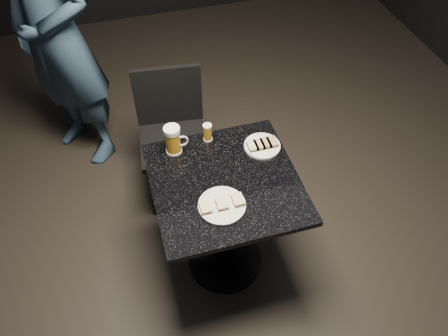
{
  "coord_description": "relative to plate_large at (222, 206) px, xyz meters",
  "views": [
    {
      "loc": [
        -0.37,
        -1.28,
        2.35
      ],
      "look_at": [
        0.0,
        0.02,
        0.82
      ],
      "focal_mm": 35.0,
      "sensor_mm": 36.0,
      "label": 1
    }
  ],
  "objects": [
    {
      "name": "beer_mug",
      "position": [
        -0.13,
        0.4,
        0.07
      ],
      "size": [
        0.12,
        0.08,
        0.16
      ],
      "color": "silver",
      "rests_on": "table"
    },
    {
      "name": "floor",
      "position": [
        0.06,
        0.14,
        -0.76
      ],
      "size": [
        6.0,
        6.0,
        0.0
      ],
      "primitive_type": "plane",
      "color": "black",
      "rests_on": "ground"
    },
    {
      "name": "plate_large",
      "position": [
        0.0,
        0.0,
        0.0
      ],
      "size": [
        0.22,
        0.22,
        0.01
      ],
      "primitive_type": "cylinder",
      "color": "white",
      "rests_on": "table"
    },
    {
      "name": "beer_tumbler",
      "position": [
        0.05,
        0.44,
        0.04
      ],
      "size": [
        0.05,
        0.05,
        0.1
      ],
      "color": "silver",
      "rests_on": "table"
    },
    {
      "name": "canapes_on_plate_large",
      "position": [
        0.0,
        0.0,
        0.02
      ],
      "size": [
        0.2,
        0.07,
        0.02
      ],
      "color": "#4C3521",
      "rests_on": "plate_large"
    },
    {
      "name": "patron",
      "position": [
        -0.64,
        1.36,
        0.18
      ],
      "size": [
        0.78,
        0.81,
        1.86
      ],
      "primitive_type": "imported",
      "rotation": [
        0.0,
        0.0,
        -0.86
      ],
      "color": "navy",
      "rests_on": "floor"
    },
    {
      "name": "table",
      "position": [
        0.06,
        0.14,
        -0.25
      ],
      "size": [
        0.7,
        0.7,
        0.75
      ],
      "color": "black",
      "rests_on": "floor"
    },
    {
      "name": "plate_small",
      "position": [
        0.3,
        0.31,
        0.0
      ],
      "size": [
        0.19,
        0.19,
        0.01
      ],
      "primitive_type": "cylinder",
      "color": "white",
      "rests_on": "table"
    },
    {
      "name": "canapes_on_plate_small",
      "position": [
        0.3,
        0.31,
        0.02
      ],
      "size": [
        0.15,
        0.07,
        0.02
      ],
      "color": "#4C3521",
      "rests_on": "plate_small"
    },
    {
      "name": "chair",
      "position": [
        -0.08,
        0.83,
        -0.26
      ],
      "size": [
        0.45,
        0.45,
        0.87
      ],
      "color": "black",
      "rests_on": "floor"
    }
  ]
}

